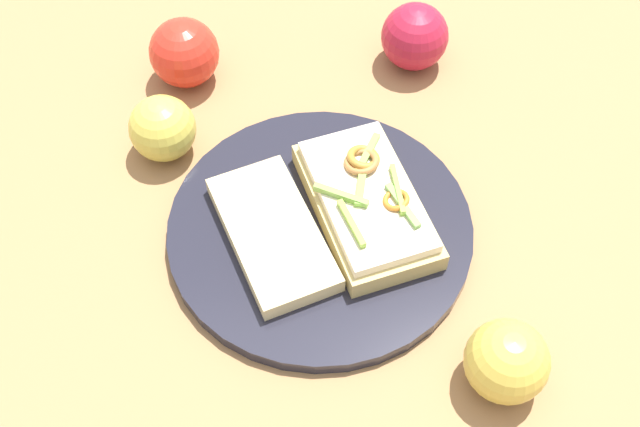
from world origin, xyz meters
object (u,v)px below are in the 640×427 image
(apple_1, at_px, (162,128))
(apple_3, at_px, (507,361))
(bread_slice_side, at_px, (273,233))
(apple_0, at_px, (184,53))
(plate, at_px, (320,230))
(sandwich, at_px, (367,201))
(apple_2, at_px, (415,37))

(apple_1, relative_size, apple_3, 0.96)
(apple_3, bearing_deg, bread_slice_side, 147.43)
(apple_0, relative_size, apple_1, 1.11)
(apple_0, bearing_deg, plate, -53.40)
(plate, distance_m, apple_3, 0.23)
(bread_slice_side, bearing_deg, plate, 85.98)
(sandwich, height_order, apple_2, apple_2)
(apple_0, relative_size, apple_3, 1.06)
(bread_slice_side, distance_m, apple_1, 0.17)
(apple_0, height_order, apple_3, apple_0)
(apple_1, xyz_separation_m, apple_3, (0.33, -0.26, 0.00))
(apple_0, height_order, apple_1, apple_0)
(apple_1, bearing_deg, apple_3, -37.57)
(sandwich, distance_m, bread_slice_side, 0.10)
(plate, relative_size, apple_3, 4.09)
(apple_1, bearing_deg, plate, -31.86)
(sandwich, xyz_separation_m, apple_0, (-0.20, 0.20, 0.01))
(sandwich, xyz_separation_m, apple_2, (0.06, 0.23, 0.01))
(sandwich, relative_size, apple_1, 2.82)
(sandwich, bearing_deg, apple_0, -154.80)
(plate, height_order, apple_3, apple_3)
(plate, distance_m, apple_2, 0.27)
(bread_slice_side, xyz_separation_m, apple_1, (-0.12, 0.12, 0.01))
(plate, xyz_separation_m, apple_3, (0.16, -0.15, 0.03))
(bread_slice_side, relative_size, apple_3, 2.20)
(sandwich, relative_size, apple_3, 2.69)
(apple_1, bearing_deg, apple_2, 28.18)
(bread_slice_side, xyz_separation_m, apple_2, (0.15, 0.27, 0.01))
(plate, bearing_deg, apple_1, 148.14)
(apple_1, distance_m, apple_3, 0.42)
(bread_slice_side, bearing_deg, apple_0, -178.90)
(bread_slice_side, height_order, apple_2, apple_2)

